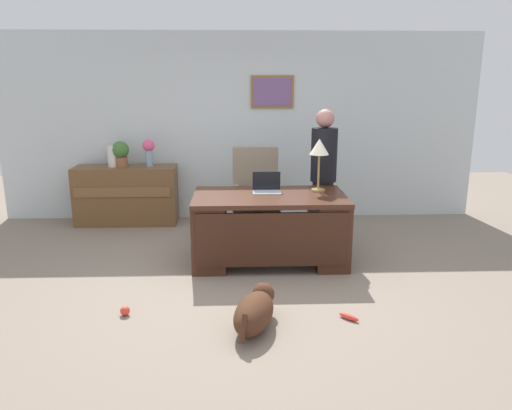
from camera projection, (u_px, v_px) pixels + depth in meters
ground_plane at (242, 283)px, 5.12m from camera, size 12.00×12.00×0.00m
back_wall at (240, 127)px, 7.30m from camera, size 7.00×0.16×2.70m
desk at (270, 226)px, 5.60m from camera, size 1.71×0.96×0.78m
credenza at (126, 195)px, 7.13m from camera, size 1.43×0.50×0.83m
armchair at (256, 198)px, 6.55m from camera, size 0.60×0.59×1.17m
person_standing at (323, 176)px, 6.15m from camera, size 0.32×0.32×1.69m
dog_lying at (255, 311)px, 4.15m from camera, size 0.48×0.77×0.30m
laptop at (267, 187)px, 5.66m from camera, size 0.32×0.22×0.22m
desk_lamp at (319, 150)px, 5.61m from camera, size 0.22×0.22×0.61m
vase_with_flowers at (149, 150)px, 6.98m from camera, size 0.17×0.17×0.38m
vase_empty at (113, 156)px, 6.99m from camera, size 0.15×0.15×0.29m
potted_plant at (121, 153)px, 6.98m from camera, size 0.24×0.24×0.36m
dog_toy_ball at (125, 311)px, 4.40m from camera, size 0.09×0.09×0.09m
dog_toy_bone at (349, 317)px, 4.33m from camera, size 0.17×0.17×0.05m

